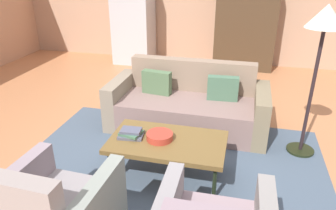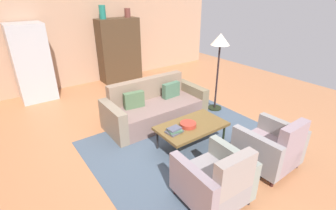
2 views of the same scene
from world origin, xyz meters
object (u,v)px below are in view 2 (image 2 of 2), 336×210
couch (154,108)px  floor_lamp (220,47)px  vase_round (127,13)px  book_stack (174,130)px  coffee_table (192,127)px  fruit_bowl (188,125)px  vase_tall (102,12)px  cabinet (119,50)px  armchair_left (216,181)px  armchair_right (272,149)px  refrigerator (32,63)px

couch → floor_lamp: floor_lamp is taller
vase_round → book_stack: bearing=-108.9°
couch → book_stack: bearing=72.4°
coffee_table → vase_round: size_ratio=4.82×
fruit_bowl → vase_tall: size_ratio=0.77×
fruit_bowl → cabinet: bearing=79.8°
couch → vase_tall: size_ratio=5.90×
armchair_left → book_stack: size_ratio=3.20×
book_stack → cabinet: cabinet is taller
armchair_right → book_stack: size_ratio=3.20×
couch → cabinet: bearing=-102.4°
coffee_table → vase_tall: bearing=86.6°
book_stack → floor_lamp: bearing=24.5°
vase_tall → refrigerator: vase_tall is taller
cabinet → floor_lamp: cabinet is taller
armchair_left → fruit_bowl: armchair_left is taller
armchair_left → vase_round: vase_round is taller
book_stack → vase_tall: size_ratio=0.77×
armchair_left → book_stack: armchair_left is taller
couch → refrigerator: (-1.73, 2.72, 0.64)m
armchair_left → floor_lamp: bearing=46.5°
cabinet → floor_lamp: (0.81, -3.19, 0.54)m
coffee_table → vase_round: vase_round is taller
refrigerator → floor_lamp: (3.18, -3.09, 0.52)m
vase_tall → floor_lamp: vase_tall is taller
coffee_table → floor_lamp: bearing=29.6°
armchair_right → refrigerator: 5.62m
couch → book_stack: 1.27m
couch → refrigerator: bearing=-57.2°
couch → vase_tall: (0.24, 2.82, 1.69)m
armchair_right → cabinet: cabinet is taller
armchair_right → refrigerator: size_ratio=0.48×
coffee_table → armchair_left: size_ratio=1.36×
couch → armchair_right: armchair_right is taller
coffee_table → floor_lamp: (1.45, 0.83, 1.06)m
book_stack → floor_lamp: size_ratio=0.16×
fruit_bowl → floor_lamp: 2.00m
floor_lamp → coffee_table: bearing=-150.4°
armchair_left → armchair_right: bearing=2.4°
couch → refrigerator: 3.29m
book_stack → vase_round: 4.50m
coffee_table → book_stack: bearing=-177.9°
vase_round → refrigerator: vase_round is taller
armchair_right → refrigerator: (-2.33, 5.08, 0.58)m
armchair_left → refrigerator: 5.23m
refrigerator → floor_lamp: refrigerator is taller
armchair_right → couch: bearing=103.4°
vase_tall → cabinet: bearing=0.7°
vase_tall → couch: bearing=-94.9°
armchair_right → book_stack: armchair_right is taller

